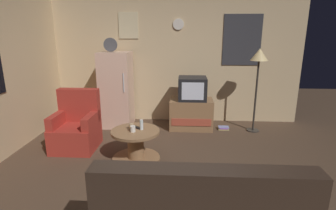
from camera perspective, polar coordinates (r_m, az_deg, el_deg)
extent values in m
plane|color=#4C3828|center=(3.70, -0.18, -15.07)|extent=(12.00, 12.00, 0.00)
cube|color=#D1B284|center=(5.66, 1.38, 9.82)|extent=(5.20, 0.10, 2.65)
cube|color=#333338|center=(5.70, 15.60, 13.26)|extent=(0.76, 0.02, 1.00)
cube|color=beige|center=(5.69, -8.49, 16.51)|extent=(0.40, 0.02, 0.52)
cylinder|color=silver|center=(5.58, 2.24, 16.91)|extent=(0.22, 0.03, 0.22)
cube|color=beige|center=(5.47, -10.97, 3.24)|extent=(0.60, 0.60, 1.50)
cylinder|color=silver|center=(5.09, -9.51, 4.70)|extent=(0.02, 0.02, 0.36)
cylinder|color=#4C4C51|center=(5.30, -12.22, 12.50)|extent=(0.26, 0.04, 0.26)
cube|color=#8E6642|center=(5.33, 4.95, -1.89)|extent=(0.84, 0.52, 0.59)
cube|color=#AD4733|center=(5.11, 5.00, -3.73)|extent=(0.76, 0.01, 0.14)
cube|color=black|center=(5.20, 5.23, 3.55)|extent=(0.54, 0.50, 0.44)
cube|color=silver|center=(4.96, 5.32, 2.95)|extent=(0.41, 0.01, 0.33)
cylinder|color=#332D28|center=(5.52, 17.68, -5.14)|extent=(0.24, 0.24, 0.02)
cylinder|color=#332D28|center=(5.32, 18.28, 1.84)|extent=(0.04, 0.04, 1.40)
cone|color=#F2D18C|center=(5.21, 19.00, 10.21)|extent=(0.32, 0.32, 0.22)
cylinder|color=#8E6642|center=(4.15, -6.81, -11.28)|extent=(0.72, 0.72, 0.04)
cylinder|color=#8E6642|center=(4.06, -6.91, -8.54)|extent=(0.24, 0.24, 0.43)
cylinder|color=#8E6642|center=(3.98, -7.01, -5.68)|extent=(0.72, 0.72, 0.04)
cylinder|color=silver|center=(3.97, -5.70, -4.22)|extent=(0.05, 0.05, 0.15)
cylinder|color=silver|center=(3.90, -7.55, -5.09)|extent=(0.08, 0.08, 0.09)
cylinder|color=tan|center=(3.99, -7.84, -4.62)|extent=(0.08, 0.08, 0.09)
cube|color=black|center=(4.05, -6.67, -4.80)|extent=(0.15, 0.12, 0.02)
cube|color=#A52D23|center=(4.68, -19.13, -6.50)|extent=(0.68, 0.68, 0.40)
cube|color=#A52D23|center=(4.76, -18.47, 0.02)|extent=(0.68, 0.16, 0.56)
cube|color=#A52D23|center=(4.69, -22.61, -2.88)|extent=(0.12, 0.60, 0.20)
cube|color=#A52D23|center=(4.48, -16.15, -3.14)|extent=(0.12, 0.60, 0.20)
cube|color=#38281E|center=(2.13, 7.61, -19.59)|extent=(1.70, 0.20, 0.52)
cube|color=tan|center=(5.43, 11.77, -5.01)|extent=(0.21, 0.14, 0.02)
cube|color=purple|center=(5.43, 11.79, -4.80)|extent=(0.17, 0.14, 0.02)
cube|color=#878FC7|center=(5.42, 11.80, -4.62)|extent=(0.21, 0.12, 0.02)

